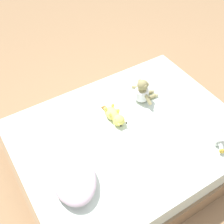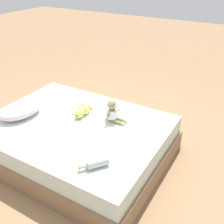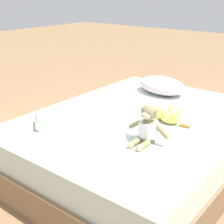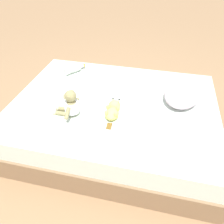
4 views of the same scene
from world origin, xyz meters
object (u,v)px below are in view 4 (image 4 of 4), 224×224
plush_monkey (70,105)px  glass_bottle (73,69)px  bed (114,119)px  plush_yellow_creature (113,110)px  pillow (183,93)px

plush_monkey → glass_bottle: bearing=-160.1°
bed → plush_yellow_creature: bearing=9.9°
pillow → plush_yellow_creature: (0.35, -0.56, -0.02)m
bed → glass_bottle: glass_bottle is taller
pillow → glass_bottle: 1.18m
pillow → plush_yellow_creature: 0.66m
bed → glass_bottle: size_ratio=7.97×
plush_monkey → glass_bottle: size_ratio=1.22×
pillow → glass_bottle: (-0.26, -1.15, -0.03)m
plush_monkey → pillow: bearing=115.2°
bed → pillow: size_ratio=3.62×
bed → pillow: bearing=106.4°
pillow → plush_yellow_creature: size_ratio=1.58×
plush_monkey → plush_yellow_creature: bearing=102.7°
bed → plush_yellow_creature: (0.17, 0.03, 0.25)m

